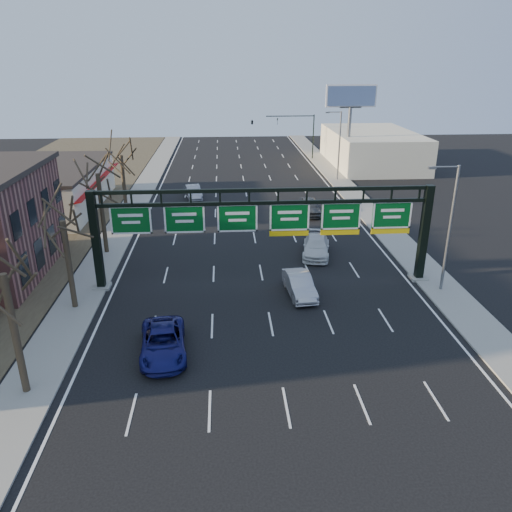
{
  "coord_description": "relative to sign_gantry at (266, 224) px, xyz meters",
  "views": [
    {
      "loc": [
        -2.76,
        -25.27,
        15.61
      ],
      "look_at": [
        -0.7,
        5.49,
        3.2
      ],
      "focal_mm": 35.0,
      "sensor_mm": 36.0,
      "label": 1
    }
  ],
  "objects": [
    {
      "name": "car_white_wagon",
      "position": [
        4.73,
        5.35,
        -3.87
      ],
      "size": [
        3.14,
        5.57,
        1.52
      ],
      "primitive_type": "imported",
      "rotation": [
        0.0,
        0.0,
        -0.2
      ],
      "color": "white",
      "rests_on": "ground"
    },
    {
      "name": "car_silver_sedan",
      "position": [
        2.22,
        -2.04,
        -3.88
      ],
      "size": [
        2.05,
        4.72,
        1.51
      ],
      "primitive_type": "imported",
      "rotation": [
        0.0,
        0.0,
        0.1
      ],
      "color": "#A6A6AB",
      "rests_on": "ground"
    },
    {
      "name": "lane_markings",
      "position": [
        -0.16,
        12.0,
        -4.62
      ],
      "size": [
        21.6,
        120.0,
        0.01
      ],
      "primitive_type": "cube",
      "color": "white",
      "rests_on": "ground"
    },
    {
      "name": "cream_strip",
      "position": [
        -21.64,
        21.0,
        -2.27
      ],
      "size": [
        10.9,
        18.4,
        4.7
      ],
      "color": "beige",
      "rests_on": "ground"
    },
    {
      "name": "ground",
      "position": [
        -0.16,
        -8.0,
        -4.63
      ],
      "size": [
        160.0,
        160.0,
        0.0
      ],
      "primitive_type": "plane",
      "color": "black",
      "rests_on": "ground"
    },
    {
      "name": "streetlight_near",
      "position": [
        12.31,
        -2.0,
        0.45
      ],
      "size": [
        2.15,
        0.22,
        9.0
      ],
      "color": "slate",
      "rests_on": "sidewalk_right"
    },
    {
      "name": "car_silver_distant",
      "position": [
        -6.45,
        24.17,
        -3.88
      ],
      "size": [
        2.41,
        4.74,
        1.49
      ],
      "primitive_type": "imported",
      "rotation": [
        0.0,
        0.0,
        0.19
      ],
      "color": "#9F9FA3",
      "rests_on": "ground"
    },
    {
      "name": "car_blue_suv",
      "position": [
        -6.49,
        -8.98,
        -3.89
      ],
      "size": [
        3.01,
        5.58,
        1.49
      ],
      "primitive_type": "imported",
      "rotation": [
        0.0,
        0.0,
        0.1
      ],
      "color": "navy",
      "rests_on": "ground"
    },
    {
      "name": "tree_gantry",
      "position": [
        -12.96,
        -3.0,
        2.48
      ],
      "size": [
        3.6,
        3.6,
        8.48
      ],
      "color": "#30271A",
      "rests_on": "sidewalk_left"
    },
    {
      "name": "tree_mid",
      "position": [
        -12.96,
        7.0,
        3.23
      ],
      "size": [
        3.6,
        3.6,
        9.24
      ],
      "color": "#30271A",
      "rests_on": "sidewalk_left"
    },
    {
      "name": "car_grey_far",
      "position": [
        6.16,
        16.96,
        -3.8
      ],
      "size": [
        1.97,
        4.88,
        1.66
      ],
      "primitive_type": "imported",
      "rotation": [
        0.0,
        0.0,
        -0.0
      ],
      "color": "#414446",
      "rests_on": "ground"
    },
    {
      "name": "sign_gantry",
      "position": [
        0.0,
        0.0,
        0.0
      ],
      "size": [
        24.6,
        1.2,
        7.2
      ],
      "color": "black",
      "rests_on": "ground"
    },
    {
      "name": "tree_far",
      "position": [
        -12.96,
        17.0,
        2.86
      ],
      "size": [
        3.6,
        3.6,
        8.86
      ],
      "color": "#30271A",
      "rests_on": "sidewalk_left"
    },
    {
      "name": "sidewalk_right",
      "position": [
        12.64,
        12.0,
        -4.57
      ],
      "size": [
        3.0,
        120.0,
        0.12
      ],
      "primitive_type": "cube",
      "color": "gray",
      "rests_on": "ground"
    },
    {
      "name": "sidewalk_left",
      "position": [
        -12.96,
        12.0,
        -4.57
      ],
      "size": [
        3.0,
        120.0,
        0.12
      ],
      "primitive_type": "cube",
      "color": "gray",
      "rests_on": "ground"
    },
    {
      "name": "traffic_signal_mast",
      "position": [
        5.53,
        47.0,
        0.87
      ],
      "size": [
        10.16,
        0.54,
        7.0
      ],
      "color": "black",
      "rests_on": "ground"
    },
    {
      "name": "streetlight_far",
      "position": [
        12.31,
        32.0,
        0.45
      ],
      "size": [
        2.15,
        0.22,
        9.0
      ],
      "color": "slate",
      "rests_on": "sidewalk_right"
    },
    {
      "name": "building_right_distant",
      "position": [
        19.84,
        42.0,
        -2.13
      ],
      "size": [
        12.0,
        20.0,
        5.0
      ],
      "primitive_type": "cube",
      "color": "beige",
      "rests_on": "ground"
    },
    {
      "name": "billboard_right",
      "position": [
        14.84,
        36.98,
        4.43
      ],
      "size": [
        7.0,
        0.5,
        12.0
      ],
      "color": "slate",
      "rests_on": "ground"
    }
  ]
}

